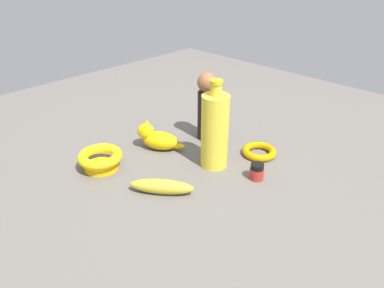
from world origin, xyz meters
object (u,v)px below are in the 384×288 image
at_px(bowl, 100,158).
at_px(bangle, 259,152).
at_px(person_figure_adult, 207,106).
at_px(bottle_tall, 215,130).
at_px(nail_polish_jar, 257,171).
at_px(cat_figurine, 157,138).
at_px(banana, 162,187).

bearing_deg(bowl, bangle, -126.10).
relative_size(person_figure_adult, bottle_tall, 0.87).
distance_m(nail_polish_jar, bottle_tall, 0.16).
height_order(cat_figurine, bangle, cat_figurine).
xyz_separation_m(nail_polish_jar, cat_figurine, (0.33, 0.08, 0.01)).
xyz_separation_m(cat_figurine, bottle_tall, (-0.20, -0.05, 0.08)).
distance_m(cat_figurine, bangle, 0.32).
xyz_separation_m(nail_polish_jar, bowl, (0.35, 0.27, 0.01)).
distance_m(banana, bottle_tall, 0.22).
bearing_deg(bottle_tall, person_figure_adult, -39.96).
xyz_separation_m(cat_figurine, bangle, (-0.26, -0.19, -0.03)).
relative_size(banana, bowl, 1.34).
distance_m(bangle, bottle_tall, 0.19).
distance_m(nail_polish_jar, banana, 0.27).
relative_size(banana, person_figure_adult, 0.75).
xyz_separation_m(nail_polish_jar, banana, (0.14, 0.23, -0.00)).
bearing_deg(person_figure_adult, nail_polish_jar, 162.45).
relative_size(nail_polish_jar, bowl, 0.36).
xyz_separation_m(banana, bowl, (0.22, 0.04, 0.01)).
bearing_deg(bangle, banana, 79.41).
relative_size(cat_figurine, bottle_tall, 0.54).
relative_size(person_figure_adult, bowl, 1.78).
height_order(banana, bottle_tall, bottle_tall).
xyz_separation_m(banana, cat_figurine, (0.19, -0.15, 0.02)).
bearing_deg(bangle, bowl, 53.90).
bearing_deg(bottle_tall, bangle, -113.53).
height_order(bottle_tall, bowl, bottle_tall).
distance_m(nail_polish_jar, person_figure_adult, 0.30).
distance_m(person_figure_adult, cat_figurine, 0.19).
bearing_deg(person_figure_adult, bowl, 76.36).
bearing_deg(banana, cat_figurine, 104.89).
bearing_deg(person_figure_adult, bottle_tall, 140.04).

